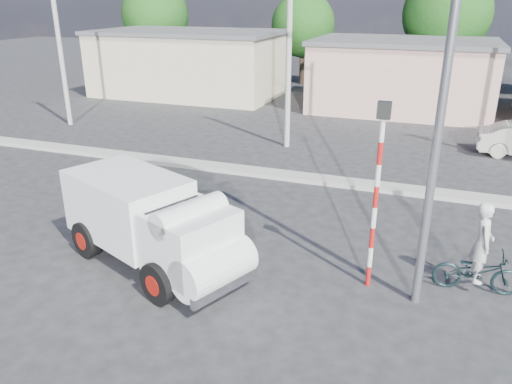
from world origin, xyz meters
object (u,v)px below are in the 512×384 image
(truck, at_px, (153,222))
(streetlight, at_px, (437,76))
(cyclist, at_px, (480,254))
(bicycle, at_px, (477,272))
(traffic_pole, at_px, (377,182))

(truck, xyz_separation_m, streetlight, (6.09, 0.64, 3.75))
(truck, distance_m, cyclist, 7.67)
(bicycle, distance_m, traffic_pole, 3.20)
(bicycle, relative_size, streetlight, 0.21)
(truck, xyz_separation_m, cyclist, (7.50, 1.55, -0.26))
(traffic_pole, xyz_separation_m, streetlight, (0.94, -0.30, 2.37))
(truck, relative_size, cyclist, 2.96)
(bicycle, relative_size, traffic_pole, 0.44)
(cyclist, xyz_separation_m, traffic_pole, (-2.35, -0.61, 1.65))
(bicycle, height_order, cyclist, cyclist)
(truck, bearing_deg, traffic_pole, 33.41)
(cyclist, relative_size, traffic_pole, 0.43)
(bicycle, bearing_deg, streetlight, 117.57)
(traffic_pole, relative_size, streetlight, 0.48)
(truck, height_order, cyclist, truck)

